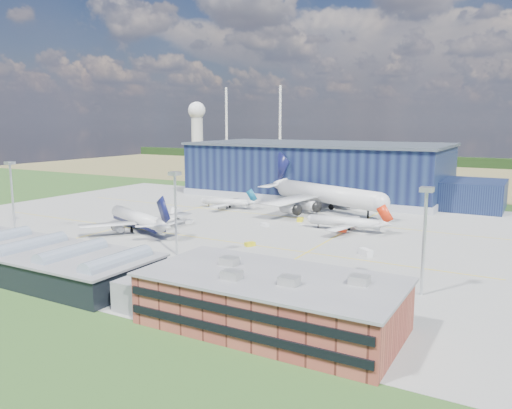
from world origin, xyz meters
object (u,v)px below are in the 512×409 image
Objects in this scene: hangar at (324,172)px; gse_tug_b at (250,244)px; airliner_widebody at (327,185)px; gse_cart_b at (265,225)px; airstair at (177,216)px; light_mast_center at (175,200)px; gse_van_b at (366,252)px; light_mast_east at (425,223)px; gse_cart_a at (189,221)px; light_mast_west at (11,184)px; car_a at (324,291)px; airliner_regional at (226,198)px; airliner_navy at (137,211)px; ops_building at (271,301)px; gse_tug_c at (300,220)px; airliner_red at (345,217)px; car_b at (105,265)px.

hangar reaches higher than gse_tug_b.
gse_cart_b is at bearing -78.97° from airliner_widebody.
hangar is 30.02× the size of airstair.
gse_van_b is (45.35, 24.78, -14.46)m from light_mast_center.
gse_cart_a is at bearing 157.36° from light_mast_east.
light_mast_west reaches higher than car_a.
gse_van_b is at bearing -89.94° from gse_cart_b.
airliner_navy is at bearing 79.09° from airliner_regional.
gse_cart_a is at bearing -88.09° from airliner_navy.
hangar is 46.84× the size of gse_cart_a.
light_mast_center is at bearing 146.31° from ops_building.
gse_cart_a is at bearing -22.01° from airstair.
light_mast_east is at bearing 56.32° from ops_building.
hangar is 3.50× the size of airliner_navy.
airstair reaches higher than gse_cart_a.
gse_tug_c is at bearing 155.56° from airliner_regional.
gse_van_b is at bearing 116.49° from airliner_red.
light_mast_center reaches higher than airliner_regional.
gse_van_b is at bearing 89.64° from ops_building.
airliner_regional is at bearing 19.78° from car_a.
gse_cart_a is (-88.71, 37.00, -14.76)m from light_mast_east.
airliner_regional is 8.19× the size of gse_tug_c.
airliner_regional reaches higher than car_a.
car_b is at bearing 167.39° from ops_building.
hangar is at bearing 108.63° from ops_building.
ops_building is 119.33m from light_mast_west.
hangar is at bearing 33.17° from gse_cart_b.
ops_building reaches higher than airliner_red.
light_mast_center is 65.00m from light_mast_east.
light_mast_center is at bearing 171.46° from airliner_navy.
airliner_regional is 7.64× the size of car_b.
airstair is 62.01m from car_b.
ops_building is at bearing -71.37° from hangar.
hangar reaches higher than car_b.
light_mast_east is at bearing 0.00° from light_mast_west.
airliner_widebody reaches higher than ops_building.
light_mast_center is at bearing -114.34° from gse_tug_c.
airliner_regional reaches higher than gse_cart_b.
airliner_widebody is at bearing -66.39° from hangar.
hangar is at bearing 93.30° from light_mast_center.
airliner_widebody reaches higher than airliner_regional.
light_mast_east is 5.41× the size of gse_van_b.
gse_cart_b is (-42.39, 20.52, -0.34)m from gse_van_b.
gse_cart_a is at bearing 12.27° from airliner_red.
gse_cart_b is at bearing 14.88° from car_a.
car_a reaches higher than car_b.
gse_cart_b is 34.90m from airstair.
airliner_regional is 6.17× the size of gse_van_b.
gse_cart_a is (-53.41, -15.00, -4.19)m from airliner_red.
car_a is (77.45, -26.98, -6.18)m from airliner_navy.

